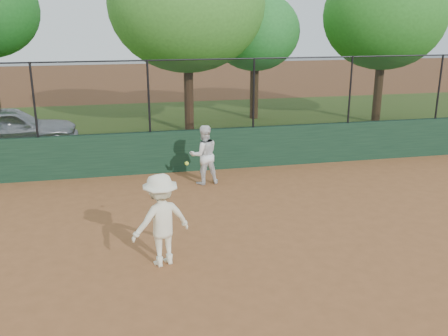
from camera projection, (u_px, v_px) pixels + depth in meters
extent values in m
plane|color=brown|center=(206.00, 271.00, 8.86)|extent=(80.00, 80.00, 0.00)
cube|color=#1A3B25|center=(169.00, 152.00, 14.29)|extent=(26.00, 0.20, 1.20)
cube|color=#345219|center=(153.00, 128.00, 20.07)|extent=(36.00, 12.00, 0.01)
imported|color=silver|center=(9.00, 129.00, 16.47)|extent=(4.63, 2.47, 1.50)
imported|color=white|center=(204.00, 155.00, 13.24)|extent=(0.84, 0.69, 1.60)
imported|color=white|center=(161.00, 220.00, 8.89)|extent=(1.25, 0.98, 1.71)
sphere|color=#C7E833|center=(187.00, 163.00, 8.49)|extent=(0.07, 0.07, 0.07)
cube|color=black|center=(167.00, 96.00, 13.82)|extent=(26.00, 0.02, 2.00)
cylinder|color=black|center=(166.00, 60.00, 13.53)|extent=(26.00, 0.04, 0.04)
cylinder|color=black|center=(34.00, 100.00, 13.11)|extent=(0.06, 0.06, 2.00)
cylinder|color=black|center=(149.00, 97.00, 13.72)|extent=(0.06, 0.06, 2.00)
cylinder|color=black|center=(254.00, 93.00, 14.33)|extent=(0.06, 0.06, 2.00)
cylinder|color=black|center=(350.00, 90.00, 14.94)|extent=(0.06, 0.06, 2.00)
cylinder|color=black|center=(439.00, 87.00, 15.54)|extent=(0.06, 0.06, 2.00)
cylinder|color=#4C2E1B|center=(189.00, 99.00, 19.13)|extent=(0.36, 0.36, 2.53)
ellipsoid|color=#3B7C27|center=(187.00, 4.00, 18.11)|extent=(5.73, 5.21, 4.95)
cylinder|color=#412B15|center=(254.00, 93.00, 21.64)|extent=(0.36, 0.36, 2.23)
ellipsoid|color=#246F2A|center=(255.00, 31.00, 20.88)|extent=(3.78, 3.44, 3.27)
cylinder|color=#412B17|center=(378.00, 94.00, 20.79)|extent=(0.36, 0.36, 2.42)
ellipsoid|color=#25671D|center=(385.00, 15.00, 19.87)|extent=(4.97, 4.52, 4.29)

